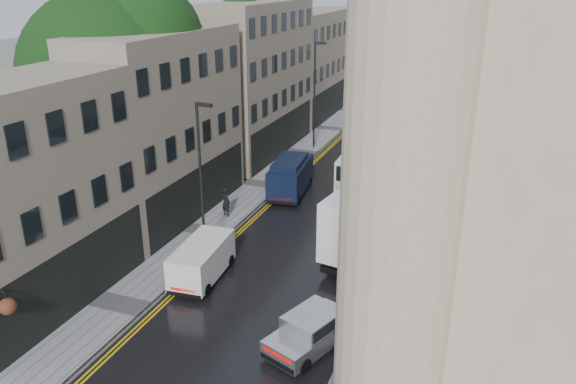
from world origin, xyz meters
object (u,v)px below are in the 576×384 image
Objects in this scene: navy_van at (270,183)px; cream_bus at (344,173)px; pedestrian at (226,202)px; tree_far at (216,80)px; lamp_post_near at (201,181)px; silver_hatchback at (272,338)px; white_lorry at (333,229)px; white_van at (172,273)px; tree_near at (109,103)px; lamp_post_far at (314,96)px.

cream_bus is at bearing 30.20° from navy_van.
cream_bus reaches higher than pedestrian.
tree_far is 1.14× the size of cream_bus.
silver_hatchback is at bearing -42.48° from lamp_post_near.
navy_van reaches higher than silver_hatchback.
tree_far is at bearing 143.11° from white_lorry.
white_lorry is at bearing 110.06° from silver_hatchback.
white_lorry is 1.75× the size of white_van.
tree_near is 18.99m from lamp_post_far.
navy_van is at bearing -89.85° from lamp_post_far.
white_van is (-4.15, -15.09, -0.53)m from cream_bus.
tree_near is at bearing 166.14° from silver_hatchback.
white_van is 0.52× the size of lamp_post_near.
lamp_post_far is (-1.13, 12.61, 3.18)m from navy_van.
lamp_post_near is at bearing -158.47° from white_lorry.
white_van is 2.33× the size of pedestrian.
white_van is at bearing -96.58° from navy_van.
pedestrian is (6.34, -11.45, -5.20)m from tree_far.
tree_near is 15.66m from cream_bus.
white_van is at bearing -130.24° from white_lorry.
pedestrian is 16.29m from lamp_post_far.
lamp_post_near is at bearing -65.30° from tree_far.
lamp_post_far is at bearing 94.72° from lamp_post_near.
lamp_post_far is at bearing 125.62° from silver_hatchback.
white_van is at bearing 121.99° from pedestrian.
lamp_post_near reaches higher than silver_hatchback.
tree_near is 3.27× the size of white_van.
tree_near is 1.86× the size of white_lorry.
tree_near is 8.89m from lamp_post_near.
tree_near reaches higher than pedestrian.
tree_near reaches higher than silver_hatchback.
tree_near is at bearing 34.94° from pedestrian.
tree_far is at bearing -151.60° from lamp_post_far.
tree_far is 20.95m from white_lorry.
lamp_post_near reaches higher than pedestrian.
tree_near reaches higher than cream_bus.
pedestrian is at bearing 144.69° from silver_hatchback.
tree_near reaches higher than lamp_post_far.
white_lorry is 20.82m from lamp_post_far.
pedestrian is (-1.56, -3.30, -0.31)m from navy_van.
lamp_post_near reaches higher than white_lorry.
silver_hatchback is 15.98m from navy_van.
silver_hatchback is 6.74m from white_van.
navy_van is at bearing 85.42° from white_van.
white_lorry is 7.15m from lamp_post_near.
tree_near is 12.40m from white_van.
navy_van reaches higher than white_van.
white_lorry is at bearing -74.06° from lamp_post_far.
pedestrian is at bearing 95.57° from white_van.
white_lorry is at bearing 14.79° from lamp_post_near.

